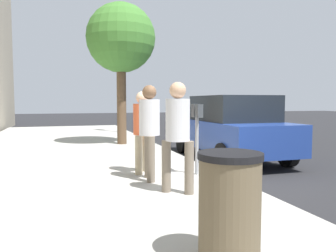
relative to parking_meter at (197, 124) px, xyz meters
name	(u,v)px	position (x,y,z in m)	size (l,w,h in m)	color
ground_plane	(213,176)	(0.33, -0.52, -1.17)	(80.00, 80.00, 0.00)	#232326
sidewalk_slab	(68,183)	(0.33, 2.48, -1.09)	(28.00, 6.00, 0.15)	#A8A59E
parking_meter	(197,124)	(0.00, 0.00, 0.00)	(0.36, 0.12, 1.41)	gray
pedestrian_at_meter	(149,124)	(-0.15, 1.02, 0.03)	(0.53, 0.38, 1.77)	#726656
pedestrian_bystander	(178,128)	(-1.15, 0.81, 0.03)	(0.39, 0.46, 1.77)	#726656
parking_officer	(142,126)	(0.48, 1.01, -0.05)	(0.44, 0.37, 1.67)	tan
parked_sedan_near	(230,127)	(2.10, -1.87, -0.27)	(4.42, 2.01, 1.77)	navy
street_tree	(121,39)	(5.23, 0.62, 2.55)	(2.34, 2.34, 4.78)	brown
traffic_signal	(120,81)	(9.80, -0.10, 1.41)	(0.24, 0.44, 3.60)	black
trash_bin	(229,207)	(-3.44, 1.12, -0.51)	(0.59, 0.59, 1.01)	brown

